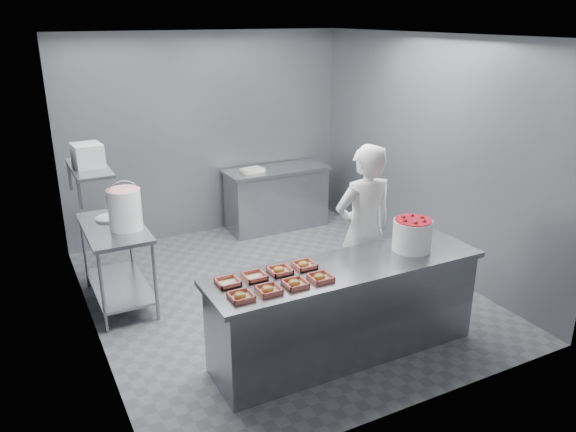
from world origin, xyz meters
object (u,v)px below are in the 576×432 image
object	(u,v)px
tray_3	(320,277)
tray_4	(228,282)
worker	(363,231)
appliance	(88,155)
service_counter	(346,310)
glaze_bucket	(125,208)
prep_table	(116,253)
strawberry_tub	(412,234)
tray_6	(280,270)
tray_2	(295,283)
tray_0	(241,296)
tray_5	(255,276)
tray_1	(268,290)
tray_7	(304,265)
back_counter	(277,198)

from	to	relation	value
tray_3	tray_4	size ratio (longest dim) A/B	1.00
worker	appliance	distance (m)	2.86
service_counter	glaze_bucket	distance (m)	2.47
tray_4	worker	size ratio (longest dim) A/B	0.10
glaze_bucket	worker	bearing A→B (deg)	-29.80
prep_table	strawberry_tub	size ratio (longest dim) A/B	3.28
strawberry_tub	worker	bearing A→B (deg)	104.01
prep_table	worker	distance (m)	2.63
tray_3	glaze_bucket	bearing A→B (deg)	121.06
prep_table	appliance	bearing A→B (deg)	-179.95
tray_6	glaze_bucket	xyz separation A→B (m)	(-0.94, 1.68, 0.20)
worker	tray_2	bearing A→B (deg)	33.16
tray_0	tray_5	world-z (taller)	tray_0
tray_3	service_counter	bearing A→B (deg)	21.18
service_counter	glaze_bucket	bearing A→B (deg)	130.29
tray_3	tray_4	xyz separation A→B (m)	(-0.72, 0.28, -0.00)
prep_table	tray_5	distance (m)	2.01
worker	strawberry_tub	size ratio (longest dim) A/B	4.97
service_counter	tray_1	bearing A→B (deg)	-170.55
service_counter	appliance	world-z (taller)	appliance
prep_table	tray_4	world-z (taller)	tray_4
tray_1	tray_7	world-z (taller)	same
tray_3	appliance	distance (m)	2.66
tray_0	worker	bearing A→B (deg)	23.97
tray_0	tray_3	xyz separation A→B (m)	(0.72, 0.00, 0.00)
tray_6	strawberry_tub	world-z (taller)	strawberry_tub
service_counter	tray_6	distance (m)	0.78
prep_table	tray_2	size ratio (longest dim) A/B	6.40
strawberry_tub	glaze_bucket	world-z (taller)	glaze_bucket
tray_6	worker	world-z (taller)	worker
tray_1	tray_2	size ratio (longest dim) A/B	1.00
worker	glaze_bucket	distance (m)	2.45
tray_0	appliance	world-z (taller)	appliance
tray_5	strawberry_tub	distance (m)	1.58
tray_4	strawberry_tub	xyz separation A→B (m)	(1.81, -0.12, 0.14)
tray_4	tray_0	bearing A→B (deg)	-90.62
prep_table	tray_1	xyz separation A→B (m)	(0.81, -2.09, 0.33)
tray_1	tray_6	world-z (taller)	same
tray_0	glaze_bucket	bearing A→B (deg)	103.17
prep_table	tray_3	size ratio (longest dim) A/B	6.40
back_counter	tray_7	distance (m)	3.39
worker	strawberry_tub	distance (m)	0.62
worker	tray_7	bearing A→B (deg)	27.13
service_counter	tray_0	world-z (taller)	tray_0
glaze_bucket	appliance	world-z (taller)	appliance
tray_2	worker	world-z (taller)	worker
back_counter	tray_1	bearing A→B (deg)	-117.19
tray_2	tray_6	size ratio (longest dim) A/B	1.00
tray_2	prep_table	bearing A→B (deg)	116.64
appliance	tray_0	bearing A→B (deg)	-75.64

